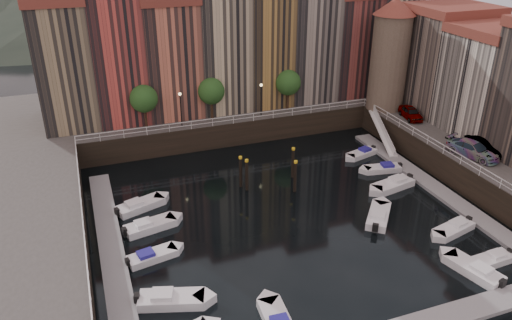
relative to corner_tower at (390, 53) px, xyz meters
name	(u,v)px	position (x,y,z in m)	size (l,w,h in m)	color
ground	(285,211)	(-20.00, -14.50, -10.19)	(200.00, 200.00, 0.00)	black
quay_far	(212,108)	(-20.00, 11.50, -8.69)	(80.00, 20.00, 3.00)	black
dock_left	(112,250)	(-36.20, -15.50, -10.02)	(2.00, 28.00, 0.35)	gray
dock_right	(432,186)	(-3.80, -15.50, -10.02)	(2.00, 28.00, 0.35)	gray
far_terrace	(239,42)	(-16.69, 9.00, 0.76)	(48.70, 10.30, 17.50)	#897657
right_terrace	(495,76)	(6.50, -10.70, -0.64)	(9.30, 24.30, 14.00)	#726256
corner_tower	(390,53)	(0.00, 0.00, 0.00)	(5.20, 5.20, 13.80)	#6B5B4C
promenade_trees	(217,91)	(-21.33, 3.70, -3.61)	(21.20, 3.20, 5.20)	black
street_lamps	(222,98)	(-21.00, 2.70, -4.30)	(10.36, 0.36, 4.18)	black
railings	(267,155)	(-20.00, -9.62, -6.41)	(36.08, 34.04, 0.52)	white
gangway	(383,131)	(-2.90, -4.50, -8.28)	(2.78, 8.32, 3.73)	white
mooring_pilings	(269,172)	(-19.65, -9.38, -8.54)	(6.27, 3.30, 3.78)	black
boat_left_1	(170,299)	(-32.81, -23.37, -9.81)	(5.14, 3.15, 1.15)	silver
boat_left_2	(151,256)	(-33.22, -17.68, -9.86)	(4.36, 2.31, 0.98)	silver
boat_left_3	(149,226)	(-32.67, -13.22, -9.82)	(4.94, 2.65, 1.11)	silver
boat_left_4	(139,206)	(-33.00, -9.38, -9.82)	(4.97, 3.21, 1.12)	silver
boat_right_0	(492,260)	(-7.38, -27.57, -9.88)	(4.12, 1.68, 0.94)	silver
boat_right_1	(454,228)	(-7.22, -22.89, -9.85)	(4.50, 2.53, 1.01)	silver
boat_right_2	(393,185)	(-7.67, -14.16, -9.81)	(5.11, 2.71, 1.15)	silver
boat_right_3	(383,168)	(-6.53, -10.52, -9.87)	(4.32, 2.19, 0.97)	silver
boat_right_4	(362,153)	(-6.63, -6.26, -9.88)	(4.20, 2.52, 0.94)	silver
boat_near_3	(475,270)	(-9.70, -28.22, -9.82)	(2.85, 5.01, 1.12)	silver
car_a	(411,114)	(0.80, -4.56, -6.47)	(1.72, 4.27, 1.46)	gray
car_b	(483,147)	(1.86, -15.57, -6.41)	(1.65, 4.74, 1.56)	gray
car_c	(473,150)	(0.22, -15.86, -6.40)	(2.24, 5.50, 1.60)	gray
boat_extra_599	(378,216)	(-12.49, -18.89, -9.81)	(4.33, 4.71, 1.13)	silver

